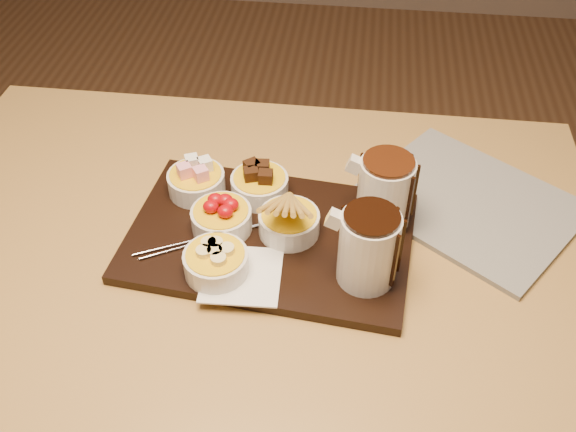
# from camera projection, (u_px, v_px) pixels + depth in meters

# --- Properties ---
(dining_table) EXTENTS (1.20, 0.80, 0.75)m
(dining_table) POSITION_uv_depth(u_px,v_px,m) (248.00, 274.00, 1.14)
(dining_table) COLOR #A87F3E
(dining_table) RESTS_ON ground
(serving_board) EXTENTS (0.49, 0.34, 0.02)m
(serving_board) POSITION_uv_depth(u_px,v_px,m) (270.00, 237.00, 1.06)
(serving_board) COLOR black
(serving_board) RESTS_ON dining_table
(napkin) EXTENTS (0.13, 0.13, 0.00)m
(napkin) POSITION_uv_depth(u_px,v_px,m) (242.00, 275.00, 0.99)
(napkin) COLOR white
(napkin) RESTS_ON serving_board
(bowl_marshmallows) EXTENTS (0.10, 0.10, 0.04)m
(bowl_marshmallows) POSITION_uv_depth(u_px,v_px,m) (196.00, 183.00, 1.12)
(bowl_marshmallows) COLOR silver
(bowl_marshmallows) RESTS_ON serving_board
(bowl_cake) EXTENTS (0.10, 0.10, 0.04)m
(bowl_cake) POSITION_uv_depth(u_px,v_px,m) (260.00, 186.00, 1.11)
(bowl_cake) COLOR silver
(bowl_cake) RESTS_ON serving_board
(bowl_strawberries) EXTENTS (0.10, 0.10, 0.04)m
(bowl_strawberries) POSITION_uv_depth(u_px,v_px,m) (222.00, 219.00, 1.05)
(bowl_strawberries) COLOR silver
(bowl_strawberries) RESTS_ON serving_board
(bowl_biscotti) EXTENTS (0.10, 0.10, 0.04)m
(bowl_biscotti) POSITION_uv_depth(u_px,v_px,m) (289.00, 223.00, 1.04)
(bowl_biscotti) COLOR silver
(bowl_biscotti) RESTS_ON serving_board
(bowl_bananas) EXTENTS (0.10, 0.10, 0.04)m
(bowl_bananas) POSITION_uv_depth(u_px,v_px,m) (216.00, 263.00, 0.98)
(bowl_bananas) COLOR silver
(bowl_bananas) RESTS_ON serving_board
(pitcher_dark_chocolate) EXTENTS (0.10, 0.10, 0.12)m
(pitcher_dark_chocolate) POSITION_uv_depth(u_px,v_px,m) (368.00, 249.00, 0.94)
(pitcher_dark_chocolate) COLOR silver
(pitcher_dark_chocolate) RESTS_ON serving_board
(pitcher_milk_chocolate) EXTENTS (0.10, 0.10, 0.12)m
(pitcher_milk_chocolate) POSITION_uv_depth(u_px,v_px,m) (385.00, 193.00, 1.03)
(pitcher_milk_chocolate) COLOR silver
(pitcher_milk_chocolate) RESTS_ON serving_board
(fondue_skewers) EXTENTS (0.14, 0.25, 0.01)m
(fondue_skewers) POSITION_uv_depth(u_px,v_px,m) (212.00, 236.00, 1.04)
(fondue_skewers) COLOR silver
(fondue_skewers) RESTS_ON serving_board
(newspaper) EXTENTS (0.44, 0.43, 0.01)m
(newspaper) POSITION_uv_depth(u_px,v_px,m) (469.00, 203.00, 1.13)
(newspaper) COLOR beige
(newspaper) RESTS_ON dining_table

